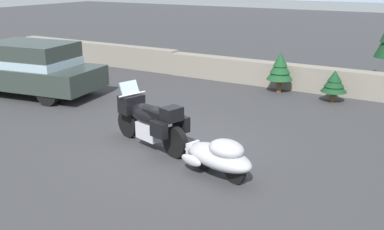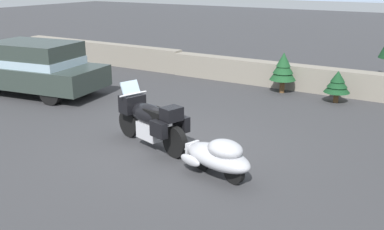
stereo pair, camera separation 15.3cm
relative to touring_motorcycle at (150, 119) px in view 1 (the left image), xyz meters
The scene contains 7 objects.
ground_plane 0.79m from the touring_motorcycle, 33.27° to the left, with size 80.00×80.00×0.00m, color #38383A.
stone_guard_wall 6.61m from the touring_motorcycle, 87.77° to the left, with size 24.00×0.54×0.87m.
touring_motorcycle is the anchor object (origin of this frame).
car_shaped_trailer 2.09m from the touring_motorcycle, 16.57° to the right, with size 2.21×1.11×0.76m.
suv_at_left_edge 6.15m from the touring_motorcycle, 163.72° to the left, with size 5.03×2.63×1.63m.
pine_sapling_near 5.97m from the touring_motorcycle, 82.49° to the left, with size 0.83×0.83×1.29m.
pine_sapling_farther 6.21m from the touring_motorcycle, 65.82° to the left, with size 0.76×0.76×0.95m.
Camera 1 is at (5.06, -7.71, 3.62)m, focal length 41.90 mm.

